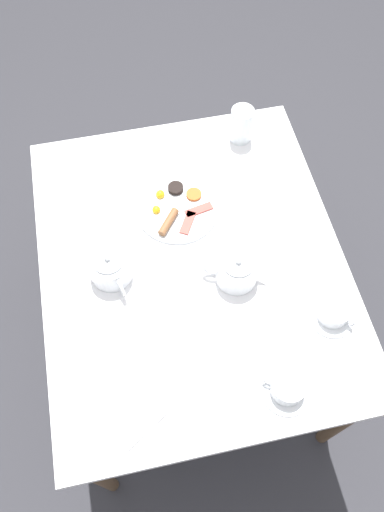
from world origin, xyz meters
TOP-DOWN VIEW (x-y plane):
  - ground_plane at (0.00, 0.00)m, footprint 8.00×8.00m
  - table at (0.00, 0.00)m, footprint 0.93×1.13m
  - breakfast_plate at (0.01, -0.19)m, footprint 0.27×0.27m
  - teapot_near at (0.25, -0.00)m, footprint 0.13×0.20m
  - teapot_far at (-0.12, 0.09)m, footprint 0.20×0.13m
  - teacup_with_saucer_left at (-0.17, 0.45)m, footprint 0.14×0.14m
  - teacup_with_saucer_right at (-0.36, 0.27)m, footprint 0.14×0.14m
  - water_glass_tall at (-0.27, -0.45)m, footprint 0.08×0.08m
  - napkin_folded at (0.26, 0.40)m, footprint 0.21×0.22m
  - fork_by_plate at (0.11, -0.44)m, footprint 0.07×0.18m
  - knife_by_plate at (0.29, -0.26)m, footprint 0.19×0.09m
  - spoon_for_tea at (0.01, 0.36)m, footprint 0.15×0.09m

SIDE VIEW (x-z plane):
  - ground_plane at x=0.00m, z-range 0.00..0.00m
  - table at x=0.00m, z-range 0.29..1.01m
  - fork_by_plate at x=0.11m, z-range 0.72..0.72m
  - knife_by_plate at x=0.29m, z-range 0.72..0.72m
  - spoon_for_tea at x=0.01m, z-range 0.72..0.72m
  - napkin_folded at x=0.26m, z-range 0.72..0.73m
  - breakfast_plate at x=0.01m, z-range 0.71..0.75m
  - teacup_with_saucer_right at x=-0.36m, z-range 0.71..0.77m
  - teacup_with_saucer_left at x=-0.17m, z-range 0.71..0.77m
  - teapot_near at x=0.25m, z-range 0.71..0.82m
  - teapot_far at x=-0.12m, z-range 0.71..0.82m
  - water_glass_tall at x=-0.27m, z-range 0.72..0.85m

